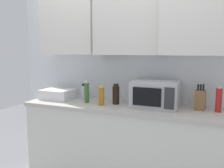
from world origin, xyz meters
name	(u,v)px	position (x,y,z in m)	size (l,w,h in m)	color
wall_back_with_cabinets	(130,44)	(0.00, -0.07, 1.57)	(3.09, 0.53, 2.60)	white
counter_run	(122,143)	(0.00, -0.30, 0.45)	(2.22, 0.63, 0.90)	white
microwave	(155,94)	(0.35, -0.26, 1.04)	(0.48, 0.37, 0.28)	#B7B7BC
dish_rack	(58,94)	(-0.86, -0.30, 0.96)	(0.38, 0.30, 0.12)	silver
knife_block	(200,100)	(0.80, -0.20, 1.00)	(0.11, 0.13, 0.26)	brown
bottle_red_sauce	(219,100)	(0.97, -0.23, 1.02)	(0.06, 0.06, 0.25)	red
bottle_amber_vinegar	(101,96)	(-0.21, -0.40, 1.00)	(0.06, 0.06, 0.22)	#AD701E
bottle_green_oil	(87,92)	(-0.43, -0.33, 1.02)	(0.05, 0.05, 0.25)	#386B2D
bottle_clear_tall	(84,92)	(-0.55, -0.19, 0.99)	(0.06, 0.06, 0.20)	silver
bottle_soy_dark	(116,94)	(-0.09, -0.28, 1.01)	(0.08, 0.08, 0.23)	black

